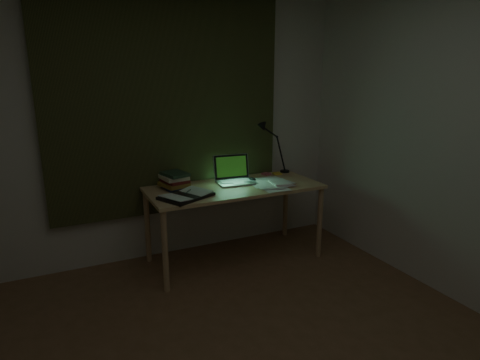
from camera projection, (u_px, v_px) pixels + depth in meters
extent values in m
cube|color=silver|center=(168.00, 128.00, 3.77)|extent=(3.50, 0.00, 2.50)
cube|color=#2A2E17|center=(168.00, 107.00, 3.68)|extent=(2.20, 0.06, 2.00)
ellipsoid|color=black|center=(252.00, 179.00, 3.91)|extent=(0.08, 0.10, 0.03)
cube|color=yellow|center=(277.00, 174.00, 4.17)|extent=(0.09, 0.09, 0.02)
cube|color=#CA4E5E|center=(266.00, 174.00, 4.16)|extent=(0.10, 0.10, 0.02)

